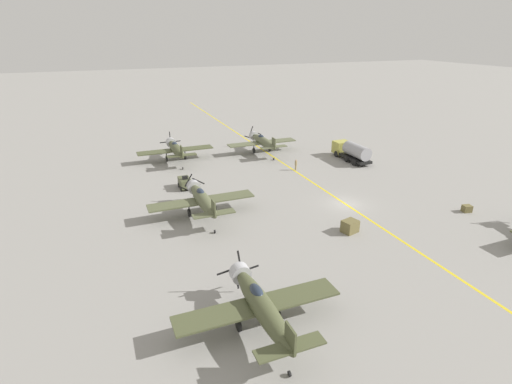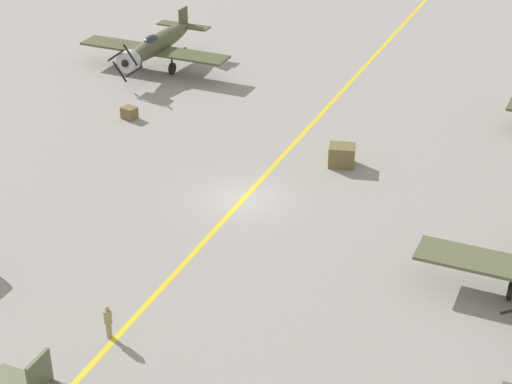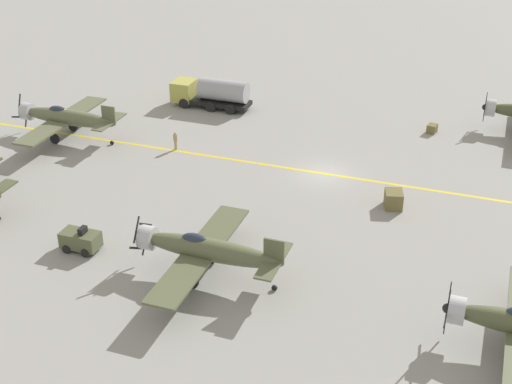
{
  "view_description": "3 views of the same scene",
  "coord_description": "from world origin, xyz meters",
  "px_view_note": "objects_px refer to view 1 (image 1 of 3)",
  "views": [
    {
      "loc": [
        -26.7,
        -36.82,
        19.45
      ],
      "look_at": [
        -11.52,
        0.45,
        3.17
      ],
      "focal_mm": 28.0,
      "sensor_mm": 36.0,
      "label": 1
    },
    {
      "loc": [
        -17.49,
        38.3,
        23.68
      ],
      "look_at": [
        -2.49,
        3.92,
        2.99
      ],
      "focal_mm": 60.0,
      "sensor_mm": 36.0,
      "label": 2
    },
    {
      "loc": [
        -51.24,
        -12.31,
        25.98
      ],
      "look_at": [
        -8.69,
        2.9,
        2.11
      ],
      "focal_mm": 50.0,
      "sensor_mm": 36.0,
      "label": 3
    }
  ],
  "objects_px": {
    "airplane_mid_left": "(202,199)",
    "supply_crate_by_tanker": "(467,209)",
    "airplane_near_left": "(260,305)",
    "fuel_tanker": "(352,151)",
    "airplane_far_center": "(263,141)",
    "ground_crew_walking": "(296,164)",
    "supply_crate_mid_lane": "(350,226)",
    "tow_tractor": "(185,183)",
    "airplane_far_left": "(176,149)"
  },
  "relations": [
    {
      "from": "airplane_mid_left",
      "to": "airplane_far_left",
      "type": "height_order",
      "value": "airplane_far_left"
    },
    {
      "from": "airplane_far_left",
      "to": "supply_crate_by_tanker",
      "type": "xyz_separation_m",
      "value": [
        27.1,
        -32.07,
        -1.61
      ]
    },
    {
      "from": "airplane_far_center",
      "to": "fuel_tanker",
      "type": "distance_m",
      "value": 14.86
    },
    {
      "from": "airplane_far_center",
      "to": "supply_crate_mid_lane",
      "type": "height_order",
      "value": "airplane_far_center"
    },
    {
      "from": "tow_tractor",
      "to": "ground_crew_walking",
      "type": "bearing_deg",
      "value": 3.6
    },
    {
      "from": "airplane_near_left",
      "to": "supply_crate_mid_lane",
      "type": "bearing_deg",
      "value": 34.75
    },
    {
      "from": "airplane_near_left",
      "to": "airplane_far_center",
      "type": "relative_size",
      "value": 1.0
    },
    {
      "from": "airplane_mid_left",
      "to": "supply_crate_by_tanker",
      "type": "relative_size",
      "value": 12.55
    },
    {
      "from": "airplane_near_left",
      "to": "tow_tractor",
      "type": "relative_size",
      "value": 4.62
    },
    {
      "from": "ground_crew_walking",
      "to": "supply_crate_mid_lane",
      "type": "xyz_separation_m",
      "value": [
        -4.01,
        -19.86,
        -0.26
      ]
    },
    {
      "from": "airplane_mid_left",
      "to": "supply_crate_by_tanker",
      "type": "distance_m",
      "value": 30.44
    },
    {
      "from": "airplane_mid_left",
      "to": "ground_crew_walking",
      "type": "bearing_deg",
      "value": 34.29
    },
    {
      "from": "airplane_near_left",
      "to": "ground_crew_walking",
      "type": "distance_m",
      "value": 34.9
    },
    {
      "from": "airplane_near_left",
      "to": "supply_crate_mid_lane",
      "type": "xyz_separation_m",
      "value": [
        14.22,
        9.88,
        -1.37
      ]
    },
    {
      "from": "supply_crate_mid_lane",
      "to": "airplane_mid_left",
      "type": "bearing_deg",
      "value": 143.76
    },
    {
      "from": "fuel_tanker",
      "to": "ground_crew_walking",
      "type": "height_order",
      "value": "fuel_tanker"
    },
    {
      "from": "airplane_far_center",
      "to": "tow_tractor",
      "type": "relative_size",
      "value": 4.62
    },
    {
      "from": "supply_crate_by_tanker",
      "to": "fuel_tanker",
      "type": "bearing_deg",
      "value": 92.17
    },
    {
      "from": "tow_tractor",
      "to": "supply_crate_by_tanker",
      "type": "bearing_deg",
      "value": -34.61
    },
    {
      "from": "airplane_far_center",
      "to": "airplane_mid_left",
      "type": "bearing_deg",
      "value": -133.51
    },
    {
      "from": "tow_tractor",
      "to": "supply_crate_mid_lane",
      "type": "relative_size",
      "value": 1.67
    },
    {
      "from": "airplane_far_center",
      "to": "airplane_far_left",
      "type": "bearing_deg",
      "value": 170.81
    },
    {
      "from": "ground_crew_walking",
      "to": "tow_tractor",
      "type": "bearing_deg",
      "value": -176.4
    },
    {
      "from": "airplane_far_left",
      "to": "fuel_tanker",
      "type": "distance_m",
      "value": 28.19
    },
    {
      "from": "tow_tractor",
      "to": "airplane_far_center",
      "type": "bearing_deg",
      "value": 35.46
    },
    {
      "from": "airplane_far_center",
      "to": "fuel_tanker",
      "type": "bearing_deg",
      "value": -44.22
    },
    {
      "from": "fuel_tanker",
      "to": "tow_tractor",
      "type": "distance_m",
      "value": 27.78
    },
    {
      "from": "ground_crew_walking",
      "to": "airplane_near_left",
      "type": "bearing_deg",
      "value": -121.51
    },
    {
      "from": "airplane_mid_left",
      "to": "airplane_far_left",
      "type": "relative_size",
      "value": 1.0
    },
    {
      "from": "fuel_tanker",
      "to": "airplane_near_left",
      "type": "bearing_deg",
      "value": -133.08
    },
    {
      "from": "airplane_mid_left",
      "to": "supply_crate_by_tanker",
      "type": "xyz_separation_m",
      "value": [
        28.54,
        -10.49,
        -1.61
      ]
    },
    {
      "from": "airplane_mid_left",
      "to": "airplane_near_left",
      "type": "xyz_separation_m",
      "value": [
        -1.13,
        -19.47,
        0.0
      ]
    },
    {
      "from": "airplane_far_center",
      "to": "tow_tractor",
      "type": "bearing_deg",
      "value": -150.08
    },
    {
      "from": "airplane_far_center",
      "to": "airplane_far_left",
      "type": "height_order",
      "value": "airplane_far_left"
    },
    {
      "from": "ground_crew_walking",
      "to": "airplane_mid_left",
      "type": "bearing_deg",
      "value": -149.04
    },
    {
      "from": "fuel_tanker",
      "to": "ground_crew_walking",
      "type": "bearing_deg",
      "value": -174.07
    },
    {
      "from": "airplane_mid_left",
      "to": "airplane_far_left",
      "type": "xyz_separation_m",
      "value": [
        1.44,
        21.58,
        0.0
      ]
    },
    {
      "from": "airplane_mid_left",
      "to": "fuel_tanker",
      "type": "xyz_separation_m",
      "value": [
        27.71,
        11.36,
        -0.5
      ]
    },
    {
      "from": "airplane_far_center",
      "to": "ground_crew_walking",
      "type": "relative_size",
      "value": 7.25
    },
    {
      "from": "airplane_mid_left",
      "to": "supply_crate_mid_lane",
      "type": "distance_m",
      "value": 16.29
    },
    {
      "from": "airplane_near_left",
      "to": "airplane_far_left",
      "type": "distance_m",
      "value": 41.13
    },
    {
      "from": "airplane_far_left",
      "to": "supply_crate_by_tanker",
      "type": "bearing_deg",
      "value": -62.44
    },
    {
      "from": "airplane_far_left",
      "to": "supply_crate_by_tanker",
      "type": "distance_m",
      "value": 42.01
    },
    {
      "from": "supply_crate_by_tanker",
      "to": "tow_tractor",
      "type": "bearing_deg",
      "value": 145.39
    },
    {
      "from": "airplane_mid_left",
      "to": "fuel_tanker",
      "type": "height_order",
      "value": "airplane_mid_left"
    },
    {
      "from": "fuel_tanker",
      "to": "supply_crate_by_tanker",
      "type": "bearing_deg",
      "value": -87.83
    },
    {
      "from": "tow_tractor",
      "to": "supply_crate_by_tanker",
      "type": "relative_size",
      "value": 2.72
    },
    {
      "from": "airplane_far_center",
      "to": "supply_crate_mid_lane",
      "type": "distance_m",
      "value": 30.42
    },
    {
      "from": "airplane_near_left",
      "to": "ground_crew_walking",
      "type": "xyz_separation_m",
      "value": [
        18.23,
        29.73,
        -1.11
      ]
    },
    {
      "from": "airplane_near_left",
      "to": "fuel_tanker",
      "type": "height_order",
      "value": "airplane_near_left"
    }
  ]
}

